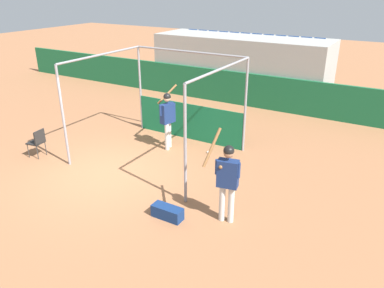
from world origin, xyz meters
TOP-DOWN VIEW (x-y plane):
  - ground_plane at (0.00, 0.00)m, footprint 60.00×60.00m
  - outfield_wall at (0.00, 7.45)m, footprint 24.00×0.12m
  - bleacher_section at (-0.00, 8.71)m, footprint 7.60×2.40m
  - batting_cage at (0.62, 2.58)m, footprint 3.92×3.44m
  - player_batter at (0.47, 2.20)m, footprint 0.54×0.93m
  - player_waiting at (3.69, -0.40)m, footprint 0.71×0.54m
  - folding_chair at (-2.44, -0.26)m, footprint 0.46×0.46m
  - equipment_bag at (2.56, -0.95)m, footprint 0.70×0.28m
  - baseball at (1.73, 2.47)m, footprint 0.07×0.07m

SIDE VIEW (x-z plane):
  - ground_plane at x=0.00m, z-range 0.00..0.00m
  - baseball at x=1.73m, z-range 0.00..0.07m
  - equipment_bag at x=2.56m, z-range 0.00..0.28m
  - folding_chair at x=-2.44m, z-range 0.10..0.94m
  - outfield_wall at x=0.00m, z-range 0.00..1.37m
  - player_batter at x=0.47m, z-range 0.12..2.00m
  - player_waiting at x=3.69m, z-range 0.05..2.09m
  - batting_cage at x=0.62m, z-range -0.23..2.62m
  - bleacher_section at x=0.00m, z-range 0.00..2.65m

